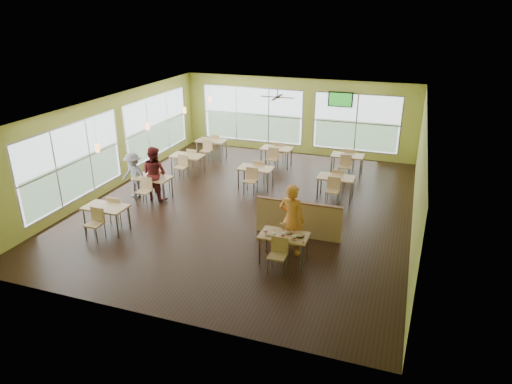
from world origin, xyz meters
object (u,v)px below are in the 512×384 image
half_wall_divider (298,219)px  food_basket (299,235)px  main_table (284,239)px  man_plaid (292,220)px

half_wall_divider → food_basket: bearing=-75.1°
main_table → man_plaid: bearing=82.6°
man_plaid → food_basket: 0.58m
main_table → food_basket: 0.41m
man_plaid → food_basket: (0.32, -0.45, -0.17)m
main_table → food_basket: bearing=3.7°
food_basket → half_wall_divider: bearing=104.9°
man_plaid → food_basket: size_ratio=7.66×
half_wall_divider → food_basket: (0.38, -1.43, 0.26)m
main_table → half_wall_divider: bearing=90.0°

